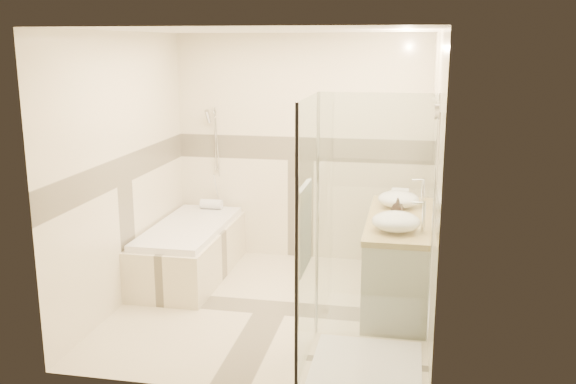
% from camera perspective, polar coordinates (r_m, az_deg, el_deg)
% --- Properties ---
extents(room, '(2.82, 3.02, 2.52)m').
position_cam_1_polar(room, '(5.67, -0.90, 1.53)').
color(room, beige).
rests_on(room, ground).
extents(bathtub, '(0.75, 1.70, 0.56)m').
position_cam_1_polar(bathtub, '(6.80, -8.72, -4.93)').
color(bathtub, beige).
rests_on(bathtub, ground).
extents(vanity, '(0.58, 1.62, 0.85)m').
position_cam_1_polar(vanity, '(6.05, 9.71, -6.08)').
color(vanity, silver).
rests_on(vanity, ground).
extents(shower_enclosure, '(0.96, 0.93, 2.04)m').
position_cam_1_polar(shower_enclosure, '(4.85, 5.82, -9.91)').
color(shower_enclosure, beige).
rests_on(shower_enclosure, ground).
extents(vessel_sink_near, '(0.39, 0.39, 0.16)m').
position_cam_1_polar(vessel_sink_near, '(6.26, 9.80, -0.63)').
color(vessel_sink_near, white).
rests_on(vessel_sink_near, vanity).
extents(vessel_sink_far, '(0.41, 0.41, 0.16)m').
position_cam_1_polar(vessel_sink_far, '(5.47, 9.58, -2.61)').
color(vessel_sink_far, white).
rests_on(vessel_sink_far, vanity).
extents(faucet_near, '(0.12, 0.03, 0.29)m').
position_cam_1_polar(faucet_near, '(6.24, 11.81, 0.09)').
color(faucet_near, silver).
rests_on(faucet_near, vanity).
extents(faucet_far, '(0.11, 0.03, 0.27)m').
position_cam_1_polar(faucet_far, '(5.45, 11.88, -1.95)').
color(faucet_far, silver).
rests_on(faucet_far, vanity).
extents(amenity_bottle_a, '(0.09, 0.10, 0.18)m').
position_cam_1_polar(amenity_bottle_a, '(5.87, 9.70, -1.42)').
color(amenity_bottle_a, black).
rests_on(amenity_bottle_a, vanity).
extents(amenity_bottle_b, '(0.14, 0.14, 0.16)m').
position_cam_1_polar(amenity_bottle_b, '(5.96, 9.72, -1.35)').
color(amenity_bottle_b, black).
rests_on(amenity_bottle_b, vanity).
extents(folded_towels, '(0.19, 0.29, 0.09)m').
position_cam_1_polar(folded_towels, '(6.57, 9.86, -0.28)').
color(folded_towels, silver).
rests_on(folded_towels, vanity).
extents(rolled_towel, '(0.24, 0.11, 0.11)m').
position_cam_1_polar(rolled_towel, '(7.31, -6.83, -1.08)').
color(rolled_towel, silver).
rests_on(rolled_towel, bathtub).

